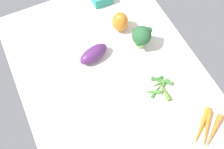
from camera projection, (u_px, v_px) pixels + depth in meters
tablecloth at (112, 78)px, 115.46cm from camera, size 104.00×76.00×2.00cm
broccoli_head at (141, 36)px, 115.68cm from camera, size 9.16×9.17×11.90cm
okra_pile at (160, 86)px, 111.61cm from camera, size 12.72×13.73×1.96cm
eggplant at (94, 54)px, 116.22cm from camera, size 9.53×14.95×6.31cm
carrot_bunch at (207, 130)px, 102.55cm from camera, size 14.82×17.97×2.63cm
bell_pepper_orange at (120, 22)px, 121.94cm from camera, size 9.35×9.35×10.21cm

